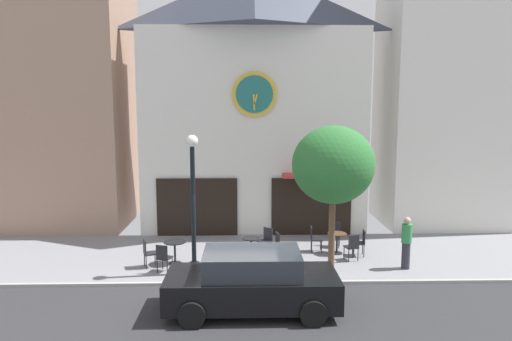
# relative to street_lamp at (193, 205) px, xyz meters

# --- Properties ---
(ground_plane) EXTENTS (27.26, 11.22, 0.13)m
(ground_plane) POSITION_rel_street_lamp_xyz_m (1.29, -1.25, -2.20)
(ground_plane) COLOR gray
(clock_building) EXTENTS (9.08, 3.86, 10.62)m
(clock_building) POSITION_rel_street_lamp_xyz_m (1.95, 5.62, 3.34)
(clock_building) COLOR silver
(clock_building) RESTS_ON ground_plane
(neighbor_building_left) EXTENTS (6.65, 4.89, 14.15)m
(neighbor_building_left) POSITION_rel_street_lamp_xyz_m (-6.81, 6.80, 4.90)
(neighbor_building_left) COLOR #9E7A66
(neighbor_building_left) RESTS_ON ground_plane
(neighbor_building_right) EXTENTS (6.06, 3.82, 13.61)m
(neighbor_building_right) POSITION_rel_street_lamp_xyz_m (10.60, 6.26, 4.63)
(neighbor_building_right) COLOR silver
(neighbor_building_right) RESTS_ON ground_plane
(street_lamp) EXTENTS (0.36, 0.36, 4.28)m
(street_lamp) POSITION_rel_street_lamp_xyz_m (0.00, 0.00, 0.00)
(street_lamp) COLOR black
(street_lamp) RESTS_ON ground_plane
(street_tree) EXTENTS (2.52, 2.27, 4.56)m
(street_tree) POSITION_rel_street_lamp_xyz_m (4.26, 0.13, 1.17)
(street_tree) COLOR brown
(street_tree) RESTS_ON ground_plane
(cafe_table_center_right) EXTENTS (0.72, 0.72, 0.74)m
(cafe_table_center_right) POSITION_rel_street_lamp_xyz_m (-0.73, 0.95, -1.64)
(cafe_table_center_right) COLOR black
(cafe_table_center_right) RESTS_ON ground_plane
(cafe_table_center) EXTENTS (0.61, 0.61, 0.75)m
(cafe_table_center) POSITION_rel_street_lamp_xyz_m (1.78, 1.31, -1.68)
(cafe_table_center) COLOR black
(cafe_table_center) RESTS_ON ground_plane
(cafe_table_near_curb) EXTENTS (0.66, 0.66, 0.73)m
(cafe_table_near_curb) POSITION_rel_street_lamp_xyz_m (4.78, 1.87, -1.68)
(cafe_table_near_curb) COLOR black
(cafe_table_near_curb) RESTS_ON ground_plane
(cafe_chair_left_end) EXTENTS (0.50, 0.50, 0.90)m
(cafe_chair_left_end) POSITION_rel_street_lamp_xyz_m (-0.96, 0.11, -1.65)
(cafe_chair_left_end) COLOR black
(cafe_chair_left_end) RESTS_ON ground_plane
(cafe_chair_under_awning) EXTENTS (0.43, 0.43, 0.90)m
(cafe_chair_under_awning) POSITION_rel_street_lamp_xyz_m (4.01, 2.10, -1.65)
(cafe_chair_under_awning) COLOR black
(cafe_chair_under_awning) RESTS_ON ground_plane
(cafe_chair_outer) EXTENTS (0.49, 0.49, 0.90)m
(cafe_chair_outer) POSITION_rel_street_lamp_xyz_m (4.86, 2.72, -1.65)
(cafe_chair_outer) COLOR black
(cafe_chair_outer) RESTS_ON ground_plane
(cafe_chair_facing_street) EXTENTS (0.52, 0.52, 0.90)m
(cafe_chair_facing_street) POSITION_rel_street_lamp_xyz_m (-1.55, 0.62, -1.65)
(cafe_chair_facing_street) COLOR black
(cafe_chair_facing_street) RESTS_ON ground_plane
(cafe_chair_curbside) EXTENTS (0.49, 0.49, 0.90)m
(cafe_chair_curbside) POSITION_rel_street_lamp_xyz_m (5.14, 1.08, -1.65)
(cafe_chair_curbside) COLOR black
(cafe_chair_curbside) RESTS_ON ground_plane
(cafe_chair_mid_row) EXTENTS (0.56, 0.56, 0.90)m
(cafe_chair_mid_row) POSITION_rel_street_lamp_xyz_m (2.31, 1.95, -1.65)
(cafe_chair_mid_row) COLOR black
(cafe_chair_mid_row) RESTS_ON ground_plane
(cafe_chair_near_lamp) EXTENTS (0.44, 0.44, 0.90)m
(cafe_chair_near_lamp) POSITION_rel_street_lamp_xyz_m (5.55, 1.61, -1.65)
(cafe_chair_near_lamp) COLOR black
(cafe_chair_near_lamp) RESTS_ON ground_plane
(cafe_chair_facing_wall) EXTENTS (0.48, 0.48, 0.90)m
(cafe_chair_facing_wall) POSITION_rel_street_lamp_xyz_m (2.57, 1.33, -1.65)
(cafe_chair_facing_wall) COLOR black
(cafe_chair_facing_wall) RESTS_ON ground_plane
(pedestrian_green) EXTENTS (0.42, 0.42, 1.67)m
(pedestrian_green) POSITION_rel_street_lamp_xyz_m (6.67, 0.30, -1.31)
(pedestrian_green) COLOR #2D2D38
(pedestrian_green) RESTS_ON ground_plane
(parked_car_black) EXTENTS (4.31, 2.03, 1.55)m
(parked_car_black) POSITION_rel_street_lamp_xyz_m (1.73, -2.67, -1.41)
(parked_car_black) COLOR black
(parked_car_black) RESTS_ON ground_plane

